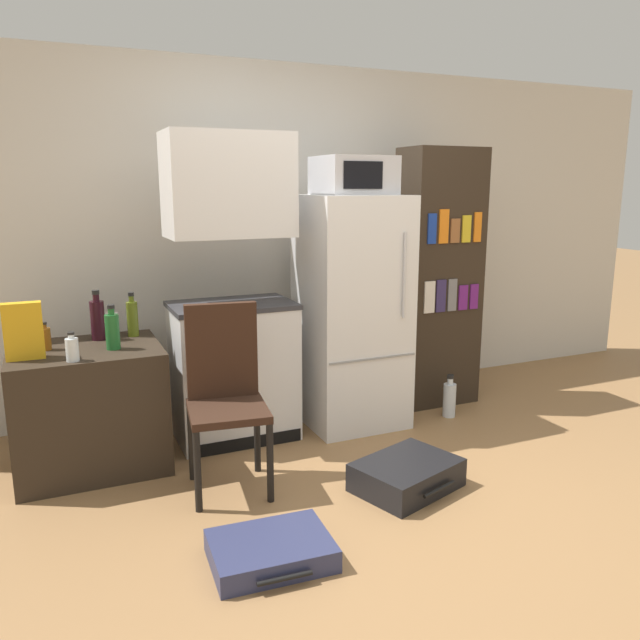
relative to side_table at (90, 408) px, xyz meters
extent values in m
plane|color=olive|center=(1.42, -1.27, -0.35)|extent=(24.00, 24.00, 0.00)
cube|color=beige|center=(1.62, 0.73, 0.86)|extent=(6.40, 0.10, 2.43)
cube|color=#2D2319|center=(0.00, 0.00, 0.00)|extent=(0.81, 0.66, 0.70)
cube|color=white|center=(0.88, 0.09, 0.07)|extent=(0.74, 0.48, 0.85)
cube|color=#333338|center=(0.88, 0.09, 0.51)|extent=(0.76, 0.49, 0.03)
cube|color=white|center=(0.88, 0.09, 1.24)|extent=(0.74, 0.41, 0.61)
cube|color=black|center=(0.88, -0.15, -0.31)|extent=(0.71, 0.01, 0.08)
cube|color=white|center=(1.68, 0.03, 0.41)|extent=(0.63, 0.61, 1.53)
cube|color=gray|center=(1.68, -0.28, 0.17)|extent=(0.61, 0.01, 0.01)
cylinder|color=silver|center=(1.89, -0.29, 0.69)|extent=(0.02, 0.02, 0.54)
cube|color=#B7B7BC|center=(1.68, 0.03, 1.30)|extent=(0.45, 0.42, 0.24)
cube|color=black|center=(1.64, -0.19, 1.30)|extent=(0.26, 0.01, 0.16)
cube|color=#2D2319|center=(2.45, 0.16, 0.57)|extent=(0.56, 0.35, 1.85)
cube|color=silver|center=(2.26, -0.02, 0.48)|extent=(0.08, 0.01, 0.22)
cube|color=#332856|center=(2.35, -0.02, 0.48)|extent=(0.08, 0.01, 0.23)
cube|color=slate|center=(2.45, -0.02, 0.48)|extent=(0.07, 0.01, 0.23)
cube|color=#661E75|center=(2.54, -0.02, 0.46)|extent=(0.07, 0.01, 0.18)
cube|color=#661E75|center=(2.64, -0.02, 0.46)|extent=(0.07, 0.01, 0.18)
cube|color=#193899|center=(2.26, -0.02, 0.95)|extent=(0.07, 0.01, 0.20)
cube|color=orange|center=(2.35, -0.02, 0.97)|extent=(0.07, 0.01, 0.23)
cube|color=brown|center=(2.45, -0.02, 0.93)|extent=(0.07, 0.01, 0.17)
cube|color=gold|center=(2.54, -0.02, 0.94)|extent=(0.07, 0.01, 0.19)
cube|color=orange|center=(2.64, -0.02, 0.95)|extent=(0.06, 0.01, 0.21)
cylinder|color=white|center=(0.18, 0.28, 0.42)|extent=(0.08, 0.08, 0.13)
cylinder|color=white|center=(0.18, 0.28, 0.50)|extent=(0.04, 0.04, 0.02)
cylinder|color=black|center=(0.18, 0.28, 0.52)|extent=(0.04, 0.04, 0.01)
cylinder|color=#1E6028|center=(0.15, -0.09, 0.45)|extent=(0.08, 0.08, 0.19)
cylinder|color=#1E6028|center=(0.15, -0.09, 0.56)|extent=(0.03, 0.03, 0.03)
cylinder|color=black|center=(0.15, -0.09, 0.59)|extent=(0.04, 0.04, 0.02)
cylinder|color=#566619|center=(0.29, 0.18, 0.46)|extent=(0.07, 0.07, 0.21)
cylinder|color=#566619|center=(0.29, 0.18, 0.58)|extent=(0.03, 0.03, 0.04)
cylinder|color=black|center=(0.29, 0.18, 0.61)|extent=(0.03, 0.03, 0.02)
cylinder|color=brown|center=(-0.20, 0.04, 0.41)|extent=(0.06, 0.06, 0.12)
cylinder|color=brown|center=(-0.20, 0.04, 0.48)|extent=(0.03, 0.03, 0.02)
cylinder|color=black|center=(-0.20, 0.04, 0.50)|extent=(0.03, 0.03, 0.01)
cylinder|color=black|center=(0.09, 0.17, 0.47)|extent=(0.08, 0.08, 0.23)
cylinder|color=black|center=(0.09, 0.17, 0.60)|extent=(0.04, 0.04, 0.04)
cylinder|color=black|center=(0.09, 0.17, 0.63)|extent=(0.04, 0.04, 0.02)
cylinder|color=silver|center=(-0.07, -0.26, 0.41)|extent=(0.07, 0.07, 0.12)
cylinder|color=silver|center=(-0.07, -0.26, 0.48)|extent=(0.03, 0.03, 0.02)
cylinder|color=black|center=(-0.07, -0.26, 0.50)|extent=(0.03, 0.03, 0.01)
cube|color=gold|center=(-0.29, -0.12, 0.50)|extent=(0.19, 0.07, 0.30)
cylinder|color=black|center=(0.44, -0.77, -0.14)|extent=(0.04, 0.04, 0.42)
cylinder|color=black|center=(0.80, -0.82, -0.14)|extent=(0.04, 0.04, 0.42)
cylinder|color=black|center=(0.49, -0.41, -0.14)|extent=(0.04, 0.04, 0.42)
cylinder|color=black|center=(0.85, -0.46, -0.14)|extent=(0.04, 0.04, 0.42)
cube|color=#331E14|center=(0.64, -0.61, 0.09)|extent=(0.45, 0.45, 0.04)
cube|color=#331E14|center=(0.67, -0.44, 0.37)|extent=(0.38, 0.10, 0.52)
cube|color=navy|center=(0.63, -1.32, -0.30)|extent=(0.54, 0.41, 0.10)
cylinder|color=black|center=(0.61, -1.52, -0.30)|extent=(0.23, 0.03, 0.02)
cube|color=black|center=(1.51, -0.98, -0.27)|extent=(0.63, 0.54, 0.15)
cylinder|color=black|center=(1.58, -1.18, -0.27)|extent=(0.23, 0.09, 0.02)
cylinder|color=silver|center=(2.35, -0.18, -0.23)|extent=(0.09, 0.09, 0.24)
cylinder|color=silver|center=(2.35, -0.18, -0.09)|extent=(0.04, 0.04, 0.04)
cylinder|color=black|center=(2.35, -0.18, -0.06)|extent=(0.05, 0.05, 0.02)
camera|label=1|loc=(-0.15, -3.61, 1.24)|focal=35.00mm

